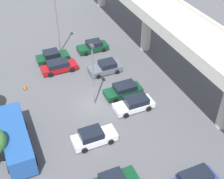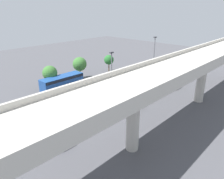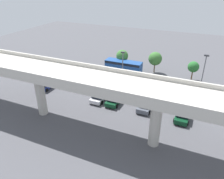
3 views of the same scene
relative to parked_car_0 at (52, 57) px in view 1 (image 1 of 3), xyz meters
name	(u,v)px [view 1 (image 1 of 3)]	position (x,y,z in m)	size (l,w,h in m)	color
ground_plane	(95,104)	(11.03, 2.18, -0.72)	(113.56, 113.56, 0.00)	#4C4C51
highway_overpass	(185,34)	(11.03, 13.53, 6.10)	(54.39, 6.10, 8.37)	#BCB7AD
parked_car_0	(52,57)	(0.00, 0.00, 0.00)	(2.21, 4.43, 1.57)	#0C381E
parked_car_1	(59,66)	(2.75, 0.15, 0.00)	(2.12, 4.79, 1.49)	maroon
parked_car_2	(106,67)	(5.49, 5.82, 0.01)	(2.22, 4.31, 1.59)	#515660
parked_car_3	(124,90)	(10.83, 5.97, 0.01)	(2.16, 4.59, 1.51)	#0C381E
parked_car_4	(135,104)	(13.65, 6.03, 0.02)	(2.19, 4.64, 1.54)	silver
parked_car_5	(93,137)	(16.63, -0.10, 0.04)	(2.10, 4.56, 1.65)	silver
parked_car_8	(93,46)	(-0.40, 6.21, -0.02)	(2.16, 4.47, 1.53)	#0C381E
shuttle_bus	(16,138)	(14.46, -7.37, 0.85)	(8.24, 2.71, 2.61)	#1E478C
lamp_post_near_aisle	(57,19)	(-2.08, 1.70, 4.48)	(0.70, 0.35, 8.99)	slate
lamp_post_mid_lot	(93,71)	(11.03, 2.10, 3.93)	(0.70, 0.35, 7.92)	slate
traffic_cone	(25,87)	(4.98, -4.85, -0.39)	(0.44, 0.44, 0.70)	black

